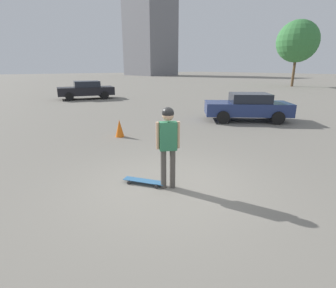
{
  "coord_description": "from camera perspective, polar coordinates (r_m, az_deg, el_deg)",
  "views": [
    {
      "loc": [
        -4.15,
        3.26,
        2.56
      ],
      "look_at": [
        0.0,
        0.0,
        1.0
      ],
      "focal_mm": 28.0,
      "sensor_mm": 36.0,
      "label": 1
    }
  ],
  "objects": [
    {
      "name": "traffic_cone",
      "position": [
        10.1,
        -10.5,
        3.4
      ],
      "size": [
        0.33,
        0.33,
        0.66
      ],
      "color": "orange",
      "rests_on": "ground_plane"
    },
    {
      "name": "building_block_distant",
      "position": [
        87.92,
        -4.06,
        22.29
      ],
      "size": [
        15.64,
        10.36,
        23.26
      ],
      "color": "slate",
      "rests_on": "ground_plane"
    },
    {
      "name": "ground_plane",
      "position": [
        5.86,
        0.0,
        -9.45
      ],
      "size": [
        220.0,
        220.0,
        0.0
      ],
      "primitive_type": "plane",
      "color": "gray"
    },
    {
      "name": "car_parked_far",
      "position": [
        23.22,
        -17.39,
        11.23
      ],
      "size": [
        2.95,
        4.77,
        1.45
      ],
      "rotation": [
        0.0,
        0.0,
        1.3
      ],
      "color": "black",
      "rests_on": "ground_plane"
    },
    {
      "name": "tree_distant",
      "position": [
        40.62,
        26.37,
        19.38
      ],
      "size": [
        5.35,
        5.35,
        8.47
      ],
      "color": "brown",
      "rests_on": "ground_plane"
    },
    {
      "name": "person",
      "position": [
        5.47,
        0.0,
        1.13
      ],
      "size": [
        0.35,
        0.45,
        1.78
      ],
      "rotation": [
        0.0,
        0.0,
        -2.09
      ],
      "color": "#4C4742",
      "rests_on": "ground_plane"
    },
    {
      "name": "car_parked_near",
      "position": [
        13.54,
        16.91,
        7.82
      ],
      "size": [
        3.97,
        4.15,
        1.34
      ],
      "rotation": [
        0.0,
        0.0,
        0.84
      ],
      "color": "navy",
      "rests_on": "ground_plane"
    },
    {
      "name": "skateboard",
      "position": [
        6.01,
        -5.17,
        -8.06
      ],
      "size": [
        0.94,
        0.71,
        0.09
      ],
      "rotation": [
        0.0,
        0.0,
        0.58
      ],
      "color": "#336693",
      "rests_on": "ground_plane"
    }
  ]
}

